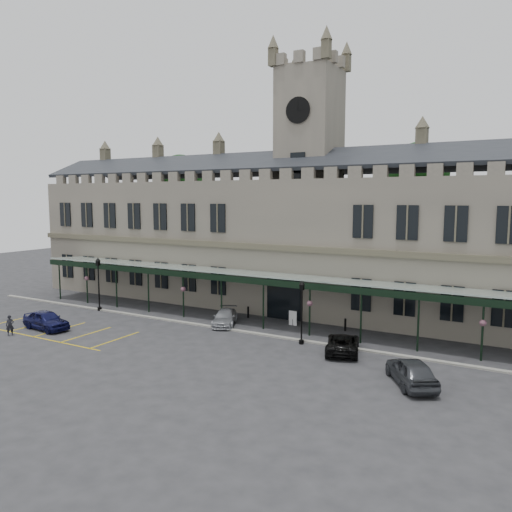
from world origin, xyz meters
The scene contains 19 objects.
ground centered at (0.00, 0.00, 0.00)m, with size 140.00×140.00×0.00m, color #2B2B2D.
station_building centered at (0.00, 15.91, 6.47)m, with size 60.00×10.36×17.30m.
clock_tower centered at (0.00, 16.00, 13.11)m, with size 5.60×5.60×24.80m.
canopy centered at (0.00, 7.46, 2.40)m, with size 50.00×4.10×4.30m.
kerb centered at (0.00, 5.50, 0.06)m, with size 60.00×0.40×0.12m, color gray.
parking_markings centered at (-14.00, -1.50, 0.00)m, with size 16.00×6.00×0.01m, color gold, non-canonical shape.
tree_behind_left centered at (-22.00, 25.00, 12.81)m, with size 6.00×6.00×16.00m.
tree_behind_mid centered at (8.00, 25.00, 12.81)m, with size 6.00×6.00×16.00m.
lamp_post_left centered at (-16.42, 5.40, 2.95)m, with size 0.47×0.47×4.98m.
lamp_post_mid centered at (4.38, 4.87, 2.74)m, with size 0.44×0.44×4.63m.
traffic_cone centered at (12.66, 1.94, 0.35)m, with size 0.45×0.45×0.72m.
sign_board centered at (1.59, 9.35, 0.59)m, with size 0.71×0.08×1.21m.
bollard_left centered at (-2.95, 9.81, 0.49)m, with size 0.18×0.18×0.98m, color black.
bollard_right centered at (5.92, 9.85, 0.49)m, with size 0.17×0.17×0.98m, color black.
car_left_a centered at (-15.00, -1.48, 0.76)m, with size 1.80×4.46×1.52m, color #0D0F3B.
car_taxi centered at (-3.36, 6.74, 0.62)m, with size 1.74×4.29×1.24m, color #9C9EA3.
car_van centered at (7.64, 4.45, 0.64)m, with size 2.12×4.59×1.28m, color black.
car_right_a centered at (13.00, 0.69, 0.79)m, with size 1.86×4.63×1.58m, color #33353A.
person_a centered at (-15.86, -4.03, 0.79)m, with size 0.58×0.38×1.58m, color black.
Camera 1 is at (18.69, -27.04, 10.44)m, focal length 35.00 mm.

